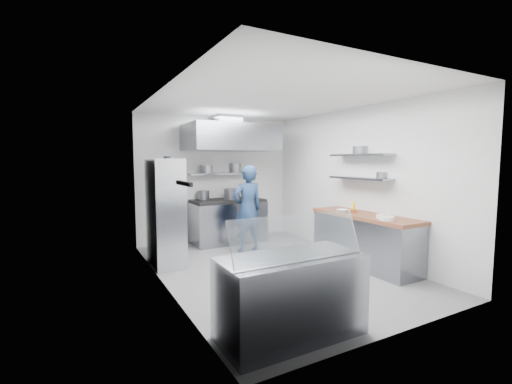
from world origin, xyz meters
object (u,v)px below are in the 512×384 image
chef (247,209)px  wire_rack (165,212)px  display_case (291,296)px  gas_range (228,222)px

chef → wire_rack: wire_rack is taller
wire_rack → display_case: wire_rack is taller
gas_range → wire_rack: size_ratio=0.86×
wire_rack → display_case: size_ratio=1.23×
chef → display_case: bearing=71.0°
gas_range → display_case: size_ratio=1.07×
chef → display_case: size_ratio=1.15×
wire_rack → display_case: bearing=-80.2°
chef → wire_rack: size_ratio=0.93×
display_case → gas_range: bearing=75.0°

